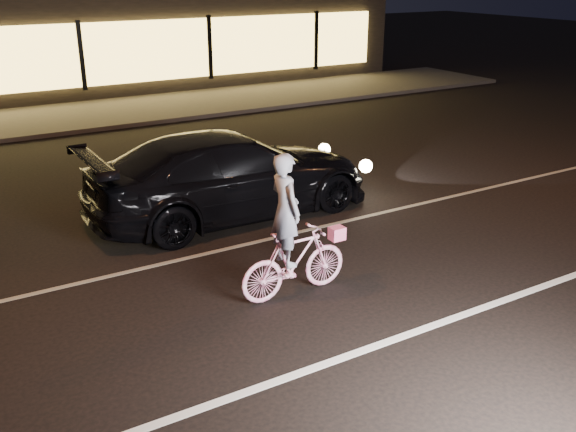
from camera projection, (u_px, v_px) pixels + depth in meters
ground at (354, 282)px, 9.28m from camera, size 90.00×90.00×0.00m
lane_stripe_near at (424, 329)px, 8.08m from camera, size 60.00×0.12×0.01m
lane_stripe_far at (284, 236)px, 10.88m from camera, size 60.00×0.10×0.01m
sidewalk at (102, 114)px, 19.66m from camera, size 30.00×4.00×0.12m
storefront at (51, 28)px, 23.68m from camera, size 25.40×8.42×4.20m
cyclist at (292, 247)px, 8.67m from camera, size 1.63×0.56×2.05m
sedan at (231, 174)px, 11.58m from camera, size 5.31×2.20×1.53m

